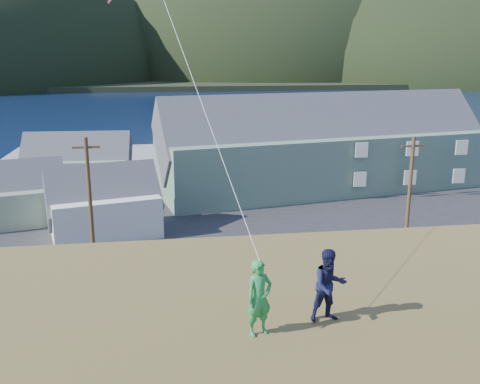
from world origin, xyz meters
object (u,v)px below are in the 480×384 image
Objects in this scene: wharf at (109,157)px; kite_flyer_navy at (329,286)px; shed_palegreen_far at (78,164)px; kite_flyer_green at (259,298)px; shed_palegreen_near at (11,196)px; lodge at (325,146)px; shed_white at (104,203)px.

kite_flyer_navy is at bearing -79.60° from wharf.
kite_flyer_navy is at bearing -71.23° from shed_palegreen_far.
kite_flyer_navy is at bearing -10.55° from kite_flyer_green.
wharf is 26.85m from shed_palegreen_near.
shed_palegreen_far is at bearing 80.57° from kite_flyer_green.
kite_flyer_green is (-14.22, -40.50, 3.55)m from lodge.
lodge is at bearing -0.31° from shed_palegreen_near.
shed_palegreen_near is 8.88m from shed_white.
shed_white is at bearing -85.54° from wharf.
shed_palegreen_near is at bearing -176.43° from lodge.
shed_white is (7.84, -4.16, 0.18)m from shed_palegreen_near.
wharf is 15.62m from shed_palegreen_far.
kite_flyer_navy is (12.51, -43.70, 5.37)m from shed_palegreen_far.
kite_flyer_navy is at bearing -78.06° from shed_palegreen_near.
wharf is 14.28× the size of kite_flyer_green.
shed_palegreen_far is (-4.04, 15.02, 0.20)m from shed_white.
kite_flyer_green is 0.99× the size of kite_flyer_navy.
kite_flyer_navy is (10.84, -59.06, 7.67)m from wharf.
shed_white is at bearing -72.16° from shed_palegreen_far.
wharf is at bearing 80.20° from shed_white.
kite_flyer_navy reaches higher than wharf.
shed_palegreen_near is 5.31× the size of kite_flyer_green.
lodge reaches higher than shed_palegreen_far.
lodge reaches higher than kite_flyer_green.
kite_flyer_green reaches higher than shed_palegreen_far.
shed_palegreen_far is 45.70m from kite_flyer_green.
kite_flyer_navy reaches higher than shed_white.
shed_palegreen_far is at bearing 90.79° from shed_white.
lodge is (23.27, -18.96, 4.11)m from wharf.
shed_white reaches higher than shed_palegreen_near.
shed_white is 5.16× the size of kite_flyer_green.
shed_palegreen_far is at bearing 98.64° from kite_flyer_navy.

